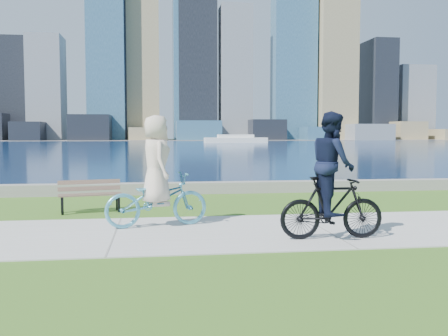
# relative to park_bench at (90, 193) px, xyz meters

# --- Properties ---
(ground) EXTENTS (320.00, 320.00, 0.00)m
(ground) POSITION_rel_park_bench_xyz_m (0.79, -2.87, -0.47)
(ground) COLOR #325B18
(ground) RESTS_ON ground
(concrete_path) EXTENTS (80.00, 3.50, 0.02)m
(concrete_path) POSITION_rel_park_bench_xyz_m (0.79, -2.87, -0.46)
(concrete_path) COLOR #A6A6A1
(concrete_path) RESTS_ON ground
(seawall) EXTENTS (90.00, 0.50, 0.35)m
(seawall) POSITION_rel_park_bench_xyz_m (0.79, 3.33, -0.29)
(seawall) COLOR slate
(seawall) RESTS_ON ground
(bay_water) EXTENTS (320.00, 131.00, 0.01)m
(bay_water) POSITION_rel_park_bench_xyz_m (0.79, 69.13, -0.46)
(bay_water) COLOR #0B2248
(bay_water) RESTS_ON ground
(far_shore) EXTENTS (320.00, 30.00, 0.12)m
(far_shore) POSITION_rel_park_bench_xyz_m (0.79, 127.13, -0.41)
(far_shore) COLOR slate
(far_shore) RESTS_ON ground
(city_skyline) EXTENTS (173.43, 23.39, 76.00)m
(city_skyline) POSITION_rel_park_bench_xyz_m (2.40, 126.60, 22.88)
(city_skyline) COLOR slate
(city_skyline) RESTS_ON ground
(ferry_far) EXTENTS (12.07, 3.45, 1.64)m
(ferry_far) POSITION_rel_park_bench_xyz_m (17.11, 83.50, 0.21)
(ferry_far) COLOR white
(ferry_far) RESTS_ON ground
(park_bench) EXTENTS (1.54, 0.79, 0.76)m
(park_bench) POSITION_rel_park_bench_xyz_m (0.00, 0.00, 0.00)
(park_bench) COLOR black
(park_bench) RESTS_ON ground
(cyclist_woman) EXTENTS (1.13, 2.17, 2.23)m
(cyclist_woman) POSITION_rel_park_bench_xyz_m (1.57, -2.20, 0.38)
(cyclist_woman) COLOR #50A5C3
(cyclist_woman) RESTS_ON ground
(cyclist_man) EXTENTS (0.71, 1.87, 2.25)m
(cyclist_man) POSITION_rel_park_bench_xyz_m (4.63, -3.83, 0.50)
(cyclist_man) COLOR black
(cyclist_man) RESTS_ON ground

